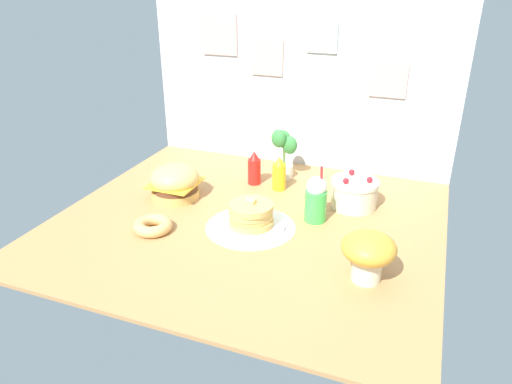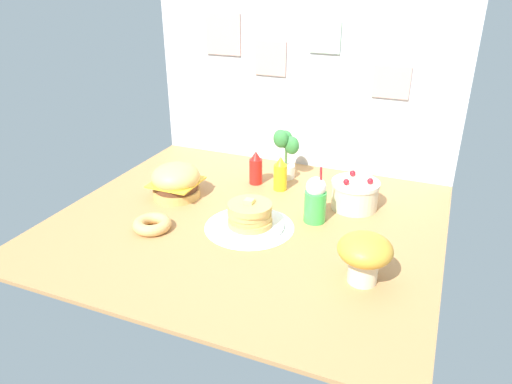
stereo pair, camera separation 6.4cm
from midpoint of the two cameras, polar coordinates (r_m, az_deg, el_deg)
The scene contains 12 objects.
ground_plane at distance 252.05cm, azimuth -1.73°, elevation -3.57°, with size 196.07×176.00×2.00cm, color #B27F4C.
back_wall at distance 310.40cm, azimuth 4.44°, elevation 13.03°, with size 196.07×4.20×109.24cm.
doily_mat at distance 244.87cm, azimuth -1.41°, elevation -4.17°, with size 45.78×45.78×0.40cm, color white.
burger at distance 276.69cm, azimuth -10.27°, elevation 1.17°, with size 27.60×27.60×19.90cm.
pancake_stack at distance 241.82cm, azimuth -1.37°, elevation -2.96°, with size 35.38×35.38×15.30cm.
layer_cake at distance 267.18cm, azimuth 10.93°, elevation -0.14°, with size 25.97×25.97×18.94cm.
ketchup_bottle at distance 290.23cm, azimuth -0.84°, elevation 2.79°, with size 7.91×7.91×20.81cm.
mustard_bottle at distance 282.48cm, azimuth 2.12°, elevation 2.13°, with size 7.91×7.91×20.81cm.
cream_soda_cup at distance 247.50cm, azimuth 6.41°, elevation -0.85°, with size 11.45×11.45×31.20cm.
donut_pink_glaze at distance 246.30cm, azimuth -12.89°, elevation -3.90°, with size 19.35×19.35×5.83cm.
potted_plant at distance 296.92cm, azimuth 2.70°, elevation 4.81°, with size 15.66×12.08×31.74cm.
mushroom_stool at distance 204.02cm, azimuth 12.35°, elevation -7.00°, with size 22.89×22.89×21.85cm.
Camera 1 is at (83.07, -204.75, 120.19)cm, focal length 33.63 mm.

